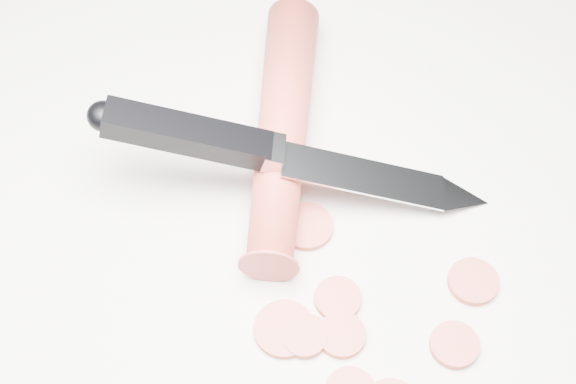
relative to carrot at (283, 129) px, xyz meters
name	(u,v)px	position (x,y,z in m)	size (l,w,h in m)	color
ground	(325,235)	(-0.01, -0.08, -0.02)	(2.40, 2.40, 0.00)	silver
carrot	(283,129)	(0.00, 0.00, 0.00)	(0.04, 0.04, 0.23)	red
carrot_slice_0	(342,335)	(-0.03, -0.16, -0.02)	(0.03, 0.03, 0.01)	#C5473C
carrot_slice_1	(304,336)	(-0.06, -0.15, -0.02)	(0.03, 0.03, 0.01)	#C5473C
carrot_slice_2	(307,226)	(-0.02, -0.07, -0.02)	(0.04, 0.04, 0.01)	#C5473C
carrot_slice_4	(473,282)	(0.07, -0.16, -0.02)	(0.03, 0.03, 0.01)	#C5473C
carrot_slice_5	(284,329)	(-0.06, -0.14, -0.02)	(0.04, 0.04, 0.01)	#C5473C
carrot_slice_6	(454,345)	(0.03, -0.19, -0.02)	(0.03, 0.03, 0.01)	#C5473C
carrot_slice_8	(338,299)	(-0.02, -0.13, -0.02)	(0.03, 0.03, 0.01)	#C5473C
kitchen_knife	(297,155)	(-0.01, -0.04, 0.02)	(0.26, 0.17, 0.08)	#BABCC1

